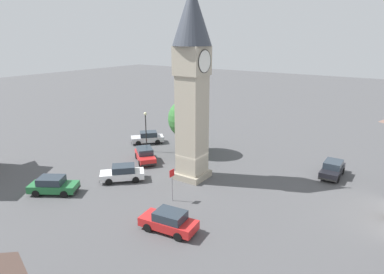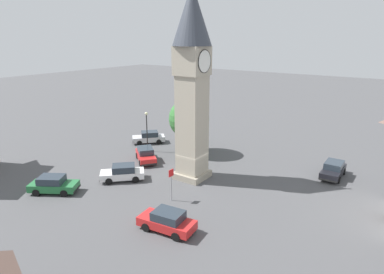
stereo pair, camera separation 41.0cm
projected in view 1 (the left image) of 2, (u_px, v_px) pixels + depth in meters
ground_plane at (192, 177)px, 32.65m from camera, size 200.00×200.00×0.00m
clock_tower at (192, 70)px, 29.64m from camera, size 3.49×3.49×17.83m
car_blue_kerb at (123, 173)px, 31.70m from camera, size 4.10×4.12×1.53m
car_silver_kerb at (332, 169)px, 32.71m from camera, size 4.15×1.85×1.53m
car_red_corner at (169, 221)px, 23.44m from camera, size 2.19×4.31×1.53m
car_white_side at (148, 137)px, 42.89m from camera, size 4.15×4.06×1.53m
car_black_far at (53, 185)px, 29.10m from camera, size 3.61×4.40×1.53m
car_green_alley at (145, 155)px, 36.58m from camera, size 3.88×4.29×1.53m
pedestrian at (184, 134)px, 43.74m from camera, size 0.56×0.23×1.69m
tree at (188, 119)px, 38.30m from camera, size 4.68×4.68×6.51m
lamp_post at (146, 125)px, 39.06m from camera, size 0.36×0.36×4.83m
road_sign at (172, 180)px, 27.45m from camera, size 0.60×0.07×2.80m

